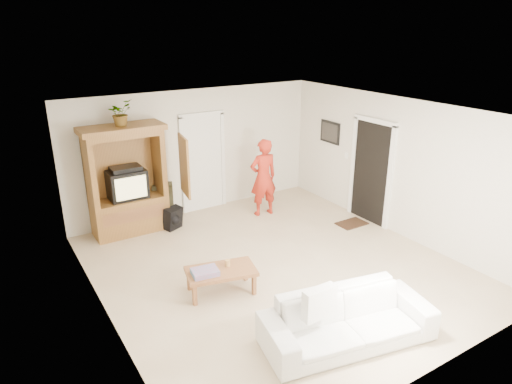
% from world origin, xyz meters
% --- Properties ---
extents(floor, '(6.00, 6.00, 0.00)m').
position_xyz_m(floor, '(0.00, 0.00, 0.00)').
color(floor, tan).
rests_on(floor, ground).
extents(ceiling, '(6.00, 6.00, 0.00)m').
position_xyz_m(ceiling, '(0.00, 0.00, 2.60)').
color(ceiling, white).
rests_on(ceiling, floor).
extents(wall_back, '(5.50, 0.00, 5.50)m').
position_xyz_m(wall_back, '(0.00, 3.00, 1.30)').
color(wall_back, silver).
rests_on(wall_back, floor).
extents(wall_front, '(5.50, 0.00, 5.50)m').
position_xyz_m(wall_front, '(0.00, -3.00, 1.30)').
color(wall_front, silver).
rests_on(wall_front, floor).
extents(wall_left, '(0.00, 6.00, 6.00)m').
position_xyz_m(wall_left, '(-2.75, 0.00, 1.30)').
color(wall_left, silver).
rests_on(wall_left, floor).
extents(wall_right, '(0.00, 6.00, 6.00)m').
position_xyz_m(wall_right, '(2.75, 0.00, 1.30)').
color(wall_right, silver).
rests_on(wall_right, floor).
extents(armoire, '(1.82, 1.14, 2.10)m').
position_xyz_m(armoire, '(-1.58, 2.66, 0.91)').
color(armoire, brown).
rests_on(armoire, floor).
extents(door_back, '(0.85, 0.05, 2.04)m').
position_xyz_m(door_back, '(0.15, 2.97, 1.02)').
color(door_back, white).
rests_on(door_back, floor).
extents(doorway_right, '(0.05, 0.90, 2.04)m').
position_xyz_m(doorway_right, '(2.73, 0.60, 1.02)').
color(doorway_right, black).
rests_on(doorway_right, floor).
extents(framed_picture, '(0.03, 0.60, 0.48)m').
position_xyz_m(framed_picture, '(2.73, 1.90, 1.60)').
color(framed_picture, black).
rests_on(framed_picture, wall_right).
extents(doormat, '(0.60, 0.40, 0.02)m').
position_xyz_m(doormat, '(2.30, 0.60, 0.01)').
color(doormat, '#382316').
rests_on(doormat, floor).
extents(plant, '(0.56, 0.54, 0.47)m').
position_xyz_m(plant, '(-1.60, 2.63, 2.33)').
color(plant, '#4C7238').
rests_on(plant, armoire).
extents(man, '(0.63, 0.45, 1.64)m').
position_xyz_m(man, '(1.06, 2.00, 0.82)').
color(man, '#AE2617').
rests_on(man, floor).
extents(sofa, '(2.32, 1.28, 0.64)m').
position_xyz_m(sofa, '(-0.30, -2.06, 0.32)').
color(sofa, silver).
rests_on(sofa, floor).
extents(coffee_table, '(1.13, 0.79, 0.38)m').
position_xyz_m(coffee_table, '(-1.13, -0.20, 0.33)').
color(coffee_table, brown).
rests_on(coffee_table, floor).
extents(towel, '(0.42, 0.34, 0.08)m').
position_xyz_m(towel, '(-1.39, -0.20, 0.42)').
color(towel, '#C34164').
rests_on(towel, coffee_table).
extents(candle, '(0.08, 0.08, 0.10)m').
position_xyz_m(candle, '(-0.98, -0.15, 0.43)').
color(candle, tan).
rests_on(candle, coffee_table).
extents(backpack_black, '(0.40, 0.33, 0.43)m').
position_xyz_m(backpack_black, '(-0.86, 2.32, 0.22)').
color(backpack_black, black).
rests_on(backpack_black, floor).
extents(backpack_olive, '(0.49, 0.43, 0.78)m').
position_xyz_m(backpack_olive, '(-0.84, 2.85, 0.39)').
color(backpack_olive, '#47442B').
rests_on(backpack_olive, floor).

